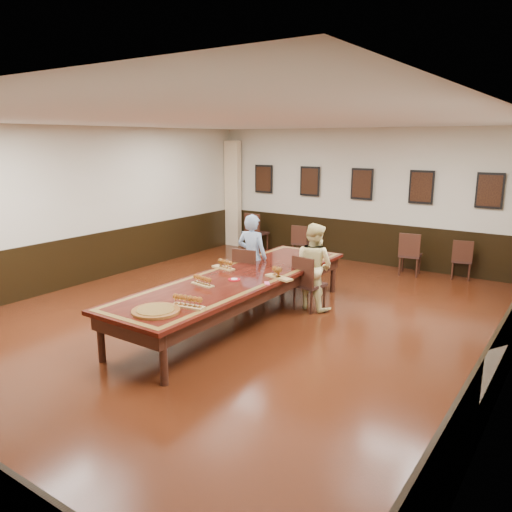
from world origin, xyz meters
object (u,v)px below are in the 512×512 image
Objects in this scene: person_man at (252,257)px; spare_chair_d at (462,259)px; chair_woman at (310,283)px; spare_chair_c at (410,254)px; spare_chair_b at (301,242)px; spare_chair_a at (257,232)px; carved_platter at (156,311)px; chair_man at (249,274)px; conference_table at (239,285)px; person_woman at (314,266)px.

spare_chair_d is at bearing -136.01° from person_man.
chair_woman reaches higher than spare_chair_d.
person_man reaches higher than spare_chair_c.
spare_chair_d reaches higher than spare_chair_b.
person_man is at bearing 38.88° from spare_chair_d.
carved_platter is (2.91, -6.57, 0.26)m from spare_chair_a.
chair_man is 0.63× the size of person_man.
spare_chair_a reaches higher than spare_chair_b.
spare_chair_c is 0.19× the size of conference_table.
spare_chair_b is at bearing -7.82° from spare_chair_c.
spare_chair_c is at bearing -179.99° from spare_chair_a.
person_woman is (-1.71, -3.51, 0.33)m from spare_chair_d.
person_man is 3.17m from carved_platter.
chair_woman is 3.21m from carved_platter.
carved_platter is (-0.56, -3.25, 0.01)m from person_woman.
chair_man is 1.03× the size of chair_woman.
spare_chair_d is (2.91, 3.77, -0.07)m from chair_man.
conference_table is (1.33, -4.45, 0.18)m from spare_chair_b.
person_woman is at bearing 51.50° from spare_chair_d.
chair_woman is 3.87m from spare_chair_b.
person_man reaches higher than chair_woman.
spare_chair_b is (1.43, -0.12, -0.09)m from spare_chair_a.
carved_platter is (-0.54, -3.15, 0.28)m from chair_woman.
chair_woman is at bearing 90.00° from person_woman.
spare_chair_d reaches higher than conference_table.
spare_chair_d is 1.24× the size of carved_platter.
chair_woman is 0.64× the size of person_woman.
spare_chair_b is at bearing 102.93° from carved_platter.
chair_man is 1.16× the size of spare_chair_d.
spare_chair_b is 1.00× the size of spare_chair_d.
spare_chair_d is 0.57× the size of person_woman.
chair_man is 0.32m from person_man.
person_woman is at bearing 69.66° from spare_chair_c.
spare_chair_a is 0.68× the size of person_woman.
chair_woman is 1.35m from conference_table.
spare_chair_c is 3.88m from person_man.
spare_chair_d is at bearing -176.35° from spare_chair_a.
person_man is (-2.92, -3.66, 0.37)m from spare_chair_d.
spare_chair_d is at bearing -106.67° from chair_woman.
conference_table is at bearing 108.70° from chair_man.
chair_man reaches higher than spare_chair_c.
carved_platter is at bearing 58.91° from spare_chair_d.
spare_chair_a is (-3.45, 3.42, 0.03)m from chair_woman.
spare_chair_a is at bearing -34.87° from person_woman.
chair_man is 3.56m from spare_chair_b.
spare_chair_b is 0.17× the size of conference_table.
person_man is at bearing 52.32° from spare_chair_c.
spare_chair_c is (2.74, 0.01, 0.05)m from spare_chair_b.
person_woman is at bearing -90.00° from chair_woman.
spare_chair_a is 1.19× the size of spare_chair_d.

